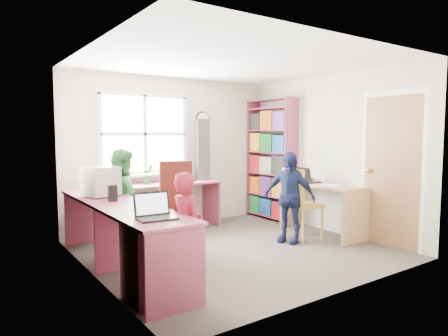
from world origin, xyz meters
The scene contains 19 objects.
room centered at (0.01, 0.10, 1.22)m, with size 3.64×3.44×2.44m.
l_desk centered at (-1.31, -0.28, 0.46)m, with size 2.38×2.95×0.75m.
right_desk centered at (1.58, -0.08, 0.55)m, with size 0.67×1.34×0.76m.
bookshelf centered at (1.65, 1.19, 1.00)m, with size 0.30×1.02×2.10m.
swivel_chair centered at (-0.63, 0.36, 0.49)m, with size 0.66×0.66×1.15m.
wooden_chair centered at (1.05, -0.11, 0.55)m, with size 0.45×0.45×1.02m.
crt_monitor centered at (-1.52, 0.67, 0.93)m, with size 0.44×0.42×0.36m.
laptop_left centered at (-1.51, -0.84, 0.80)m, with size 0.36×0.31×0.23m.
laptop_right centered at (1.47, 0.18, 0.82)m, with size 0.29×0.35×0.24m.
speaker_a centered at (-1.52, 0.26, 0.84)m, with size 0.10×0.10×0.19m.
speaker_b centered at (-1.47, 0.80, 0.84)m, with size 0.11×0.11×0.18m.
cd_tower centered at (0.40, 1.45, 1.24)m, with size 0.24×0.22×0.99m.
game_box centered at (1.52, 0.36, 0.79)m, with size 0.34×0.34×0.06m.
paper_a centered at (-1.46, -0.37, 0.75)m, with size 0.30×0.35×0.00m.
paper_b centered at (1.58, -0.26, 0.76)m, with size 0.27×0.35×0.00m.
potted_plant centered at (-0.55, 1.45, 0.90)m, with size 0.16×0.13×0.30m, color #2D712D.
person_red centered at (-1.16, -0.80, 0.57)m, with size 0.42×0.28×1.15m, color maroon.
person_green centered at (-1.19, 0.81, 0.66)m, with size 0.64×0.50×1.32m, color #33772F.
person_navy centered at (0.83, -0.12, 0.63)m, with size 0.74×0.31×1.26m, color #141B40.
Camera 1 is at (-3.01, -4.10, 1.51)m, focal length 32.00 mm.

